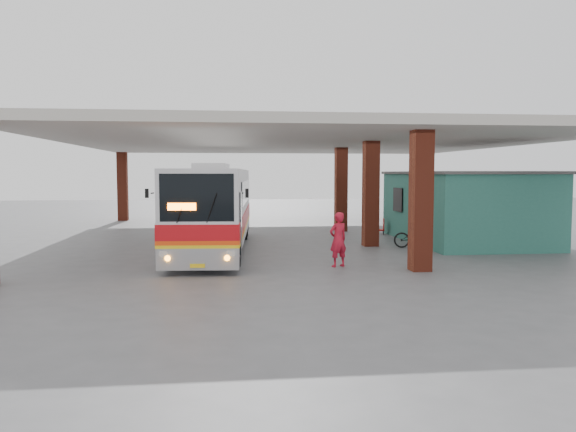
# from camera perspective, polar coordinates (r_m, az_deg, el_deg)

# --- Properties ---
(ground) EXTENTS (90.00, 90.00, 0.00)m
(ground) POSITION_cam_1_polar(r_m,az_deg,el_deg) (20.21, 2.26, -4.26)
(ground) COLOR #515154
(ground) RESTS_ON ground
(brick_columns) EXTENTS (20.10, 21.60, 4.35)m
(brick_columns) POSITION_cam_1_polar(r_m,az_deg,el_deg) (25.16, 3.77, 2.42)
(brick_columns) COLOR maroon
(brick_columns) RESTS_ON ground
(canopy_roof) EXTENTS (21.00, 23.00, 0.30)m
(canopy_roof) POSITION_cam_1_polar(r_m,az_deg,el_deg) (26.53, 1.22, 7.55)
(canopy_roof) COLOR beige
(canopy_roof) RESTS_ON brick_columns
(shop_building) EXTENTS (5.20, 8.20, 3.11)m
(shop_building) POSITION_cam_1_polar(r_m,az_deg,el_deg) (26.02, 17.42, 0.94)
(shop_building) COLOR #2C7061
(shop_building) RESTS_ON ground
(coach_bus) EXTENTS (3.24, 11.77, 3.39)m
(coach_bus) POSITION_cam_1_polar(r_m,az_deg,el_deg) (22.20, -7.49, 0.86)
(coach_bus) COLOR silver
(coach_bus) RESTS_ON ground
(motorcycle) EXTENTS (1.98, 1.12, 0.98)m
(motorcycle) POSITION_cam_1_polar(r_m,az_deg,el_deg) (23.27, 13.01, -2.00)
(motorcycle) COLOR black
(motorcycle) RESTS_ON ground
(pedestrian) EXTENTS (0.77, 0.66, 1.78)m
(pedestrian) POSITION_cam_1_polar(r_m,az_deg,el_deg) (18.23, 5.11, -2.40)
(pedestrian) COLOR red
(pedestrian) RESTS_ON ground
(red_chair) EXTENTS (0.50, 0.50, 0.80)m
(red_chair) POSITION_cam_1_polar(r_m,az_deg,el_deg) (28.03, 9.51, -1.13)
(red_chair) COLOR #AD1512
(red_chair) RESTS_ON ground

